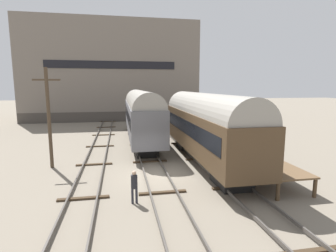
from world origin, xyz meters
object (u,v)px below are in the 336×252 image
at_px(train_car_brown, 205,124).
at_px(utility_pole, 49,116).
at_px(person_worker, 134,184).
at_px(bench, 238,140).
at_px(train_car_grey, 141,112).

height_order(train_car_brown, utility_pole, utility_pole).
bearing_deg(person_worker, utility_pole, 128.33).
bearing_deg(bench, person_worker, -142.95).
relative_size(bench, person_worker, 0.83).
bearing_deg(utility_pole, train_car_grey, 48.50).
bearing_deg(utility_pole, bench, -2.28).
relative_size(person_worker, utility_pole, 0.24).
xyz_separation_m(train_car_grey, person_worker, (-1.57, -14.88, -2.04)).
xyz_separation_m(train_car_brown, utility_pole, (-11.17, 0.66, 0.70)).
bearing_deg(train_car_grey, utility_pole, -131.50).
relative_size(train_car_grey, bench, 12.33).
height_order(train_car_grey, person_worker, train_car_grey).
bearing_deg(train_car_grey, train_car_brown, -64.38).
xyz_separation_m(bench, person_worker, (-8.43, -6.37, -0.60)).
relative_size(train_car_brown, utility_pole, 2.14).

